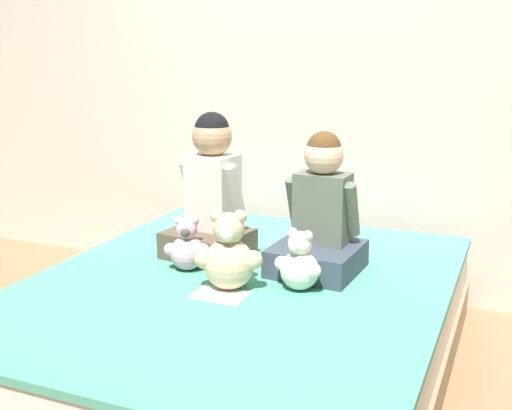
% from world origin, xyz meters
% --- Properties ---
extents(ground_plane, '(14.00, 14.00, 0.00)m').
position_xyz_m(ground_plane, '(0.00, 0.00, 0.00)').
color(ground_plane, '#93704C').
extents(wall_behind_bed, '(8.00, 0.06, 2.50)m').
position_xyz_m(wall_behind_bed, '(0.00, 1.14, 1.25)').
color(wall_behind_bed, beige).
rests_on(wall_behind_bed, ground_plane).
extents(bed, '(1.68, 2.02, 0.42)m').
position_xyz_m(bed, '(0.00, 0.00, 0.21)').
color(bed, '#997F60').
rests_on(bed, ground_plane).
extents(child_on_left, '(0.39, 0.36, 0.66)m').
position_xyz_m(child_on_left, '(-0.26, 0.25, 0.70)').
color(child_on_left, brown).
rests_on(child_on_left, bed).
extents(child_on_right, '(0.37, 0.39, 0.60)m').
position_xyz_m(child_on_right, '(0.26, 0.25, 0.65)').
color(child_on_right, '#384251').
rests_on(child_on_right, bed).
extents(teddy_bear_held_by_left_child, '(0.19, 0.15, 0.24)m').
position_xyz_m(teddy_bear_held_by_left_child, '(-0.26, 0.03, 0.52)').
color(teddy_bear_held_by_left_child, '#DBA3B2').
rests_on(teddy_bear_held_by_left_child, bed).
extents(teddy_bear_held_by_right_child, '(0.20, 0.16, 0.25)m').
position_xyz_m(teddy_bear_held_by_right_child, '(0.26, -0.00, 0.52)').
color(teddy_bear_held_by_right_child, silver).
rests_on(teddy_bear_held_by_right_child, bed).
extents(teddy_bear_between_children, '(0.26, 0.20, 0.32)m').
position_xyz_m(teddy_bear_between_children, '(0.00, -0.10, 0.55)').
color(teddy_bear_between_children, '#D1B78E').
rests_on(teddy_bear_between_children, bed).
extents(sign_card, '(0.21, 0.15, 0.00)m').
position_xyz_m(sign_card, '(-0.00, -0.19, 0.42)').
color(sign_card, white).
rests_on(sign_card, bed).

